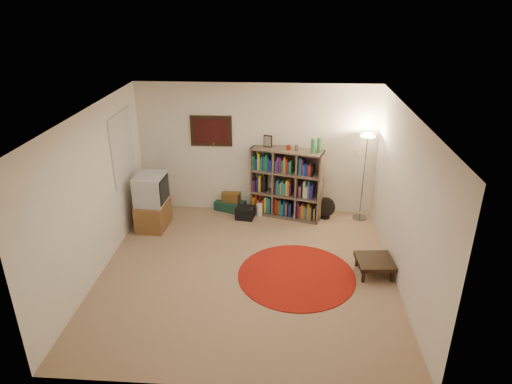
# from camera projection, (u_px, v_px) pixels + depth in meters

# --- Properties ---
(room) EXTENTS (4.54, 4.54, 2.54)m
(room) POSITION_uv_depth(u_px,v_px,m) (243.00, 197.00, 6.61)
(room) COLOR #997959
(room) RESTS_ON ground
(bookshelf) EXTENTS (1.40, 0.74, 1.61)m
(bookshelf) POSITION_uv_depth(u_px,v_px,m) (285.00, 184.00, 8.61)
(bookshelf) COLOR brown
(bookshelf) RESTS_ON ground
(floor_lamp) EXTENTS (0.33, 0.33, 1.70)m
(floor_lamp) POSITION_uv_depth(u_px,v_px,m) (366.00, 148.00, 8.19)
(floor_lamp) COLOR gray
(floor_lamp) RESTS_ON ground
(floor_fan) EXTENTS (0.37, 0.21, 0.42)m
(floor_fan) POSITION_uv_depth(u_px,v_px,m) (325.00, 208.00, 8.67)
(floor_fan) COLOR black
(floor_fan) RESTS_ON ground
(tv_stand) EXTENTS (0.53, 0.73, 1.02)m
(tv_stand) POSITION_uv_depth(u_px,v_px,m) (152.00, 202.00, 8.24)
(tv_stand) COLOR brown
(tv_stand) RESTS_ON ground
(suitcase) EXTENTS (0.65, 0.53, 0.18)m
(suitcase) POSITION_uv_depth(u_px,v_px,m) (230.00, 205.00, 9.07)
(suitcase) COLOR #163C2E
(suitcase) RESTS_ON ground
(wicker_basket) EXTENTS (0.38, 0.31, 0.19)m
(wicker_basket) POSITION_uv_depth(u_px,v_px,m) (232.00, 196.00, 9.01)
(wicker_basket) COLOR brown
(wicker_basket) RESTS_ON suitcase
(duffel_bag) EXTENTS (0.37, 0.32, 0.23)m
(duffel_bag) POSITION_uv_depth(u_px,v_px,m) (245.00, 213.00, 8.70)
(duffel_bag) COLOR black
(duffel_bag) RESTS_ON ground
(paper_towel) EXTENTS (0.14, 0.14, 0.24)m
(paper_towel) POSITION_uv_depth(u_px,v_px,m) (259.00, 210.00, 8.81)
(paper_towel) COLOR white
(paper_towel) RESTS_ON ground
(red_rug) EXTENTS (1.80, 1.80, 0.02)m
(red_rug) POSITION_uv_depth(u_px,v_px,m) (296.00, 275.00, 6.98)
(red_rug) COLOR maroon
(red_rug) RESTS_ON ground
(side_table) EXTENTS (0.59, 0.59, 0.25)m
(side_table) POSITION_uv_depth(u_px,v_px,m) (375.00, 262.00, 6.95)
(side_table) COLOR black
(side_table) RESTS_ON ground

